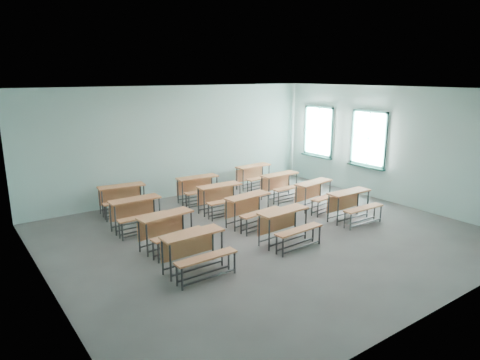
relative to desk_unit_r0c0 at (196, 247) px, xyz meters
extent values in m
cube|color=slate|center=(2.19, 0.73, -0.50)|extent=(9.00, 8.00, 0.02)
cube|color=silver|center=(2.19, 0.73, 2.72)|extent=(9.00, 8.00, 0.02)
cube|color=#ADD8D0|center=(2.19, 4.74, 1.11)|extent=(9.00, 0.02, 3.20)
cube|color=#ADD8D0|center=(2.19, -3.28, 1.11)|extent=(9.00, 0.02, 3.20)
cube|color=#ADD8D0|center=(-2.32, 0.73, 1.11)|extent=(0.02, 8.00, 3.20)
cube|color=#ADD8D0|center=(6.70, 0.73, 1.11)|extent=(0.02, 8.00, 3.20)
cube|color=#17413A|center=(6.66, 3.53, 0.44)|extent=(0.06, 1.20, 0.06)
cube|color=#17413A|center=(6.66, 3.53, 1.98)|extent=(0.06, 1.20, 0.06)
cube|color=#17413A|center=(6.66, 2.96, 1.21)|extent=(0.06, 0.06, 1.60)
cube|color=#17413A|center=(6.66, 4.10, 1.21)|extent=(0.06, 0.06, 1.60)
cube|color=#17413A|center=(6.66, 3.53, 1.21)|extent=(0.04, 0.04, 1.48)
cube|color=#17413A|center=(6.66, 3.53, 1.21)|extent=(0.04, 1.08, 0.04)
cube|color=#17413A|center=(6.62, 3.53, 0.38)|extent=(0.14, 1.28, 0.04)
cube|color=white|center=(6.69, 3.53, 1.21)|extent=(0.01, 1.08, 1.48)
cube|color=#17413A|center=(6.66, 1.53, 0.44)|extent=(0.06, 1.20, 0.06)
cube|color=#17413A|center=(6.66, 1.53, 1.98)|extent=(0.06, 1.20, 0.06)
cube|color=#17413A|center=(6.66, 0.96, 1.21)|extent=(0.06, 0.06, 1.60)
cube|color=#17413A|center=(6.66, 2.10, 1.21)|extent=(0.06, 0.06, 1.60)
cube|color=#17413A|center=(6.66, 1.53, 1.21)|extent=(0.04, 0.04, 1.48)
cube|color=#17413A|center=(6.66, 1.53, 1.21)|extent=(0.04, 1.08, 0.04)
cube|color=#17413A|center=(6.62, 1.53, 0.38)|extent=(0.14, 1.28, 0.04)
cube|color=white|center=(6.69, 1.53, 1.21)|extent=(0.01, 1.08, 1.48)
cube|color=#C67547|center=(0.00, 0.11, 0.22)|extent=(1.17, 0.40, 0.04)
cube|color=#C67547|center=(0.00, 0.28, -0.08)|extent=(1.11, 0.03, 0.40)
cylinder|color=#3E4144|center=(-0.53, -0.06, -0.15)|extent=(0.04, 0.04, 0.69)
cylinder|color=#3E4144|center=(0.54, -0.04, -0.15)|extent=(0.04, 0.04, 0.69)
cylinder|color=#3E4144|center=(-0.54, 0.25, -0.15)|extent=(0.04, 0.04, 0.69)
cylinder|color=#3E4144|center=(0.53, 0.27, -0.15)|extent=(0.04, 0.04, 0.69)
cube|color=#3E4144|center=(0.00, -0.05, -0.39)|extent=(1.07, 0.04, 0.03)
cube|color=#3E4144|center=(0.00, 0.26, -0.39)|extent=(1.07, 0.04, 0.03)
cube|color=#C67547|center=(0.00, -0.36, -0.07)|extent=(1.17, 0.26, 0.03)
cylinder|color=#3E4144|center=(-0.53, -0.46, -0.29)|extent=(0.04, 0.04, 0.40)
cylinder|color=#3E4144|center=(0.54, -0.45, -0.29)|extent=(0.04, 0.04, 0.40)
cylinder|color=#3E4144|center=(-0.53, -0.28, -0.29)|extent=(0.04, 0.04, 0.40)
cylinder|color=#3E4144|center=(0.54, -0.26, -0.29)|extent=(0.04, 0.04, 0.40)
cube|color=#3E4144|center=(0.00, -0.45, -0.41)|extent=(1.07, 0.04, 0.03)
cube|color=#3E4144|center=(0.00, -0.27, -0.41)|extent=(1.07, 0.04, 0.03)
cube|color=#C67547|center=(2.22, 0.15, 0.22)|extent=(1.18, 0.45, 0.04)
cube|color=#C67547|center=(2.21, 0.33, -0.08)|extent=(1.11, 0.07, 0.40)
cylinder|color=#3E4144|center=(1.69, -0.03, -0.15)|extent=(0.04, 0.04, 0.69)
cylinder|color=#3E4144|center=(2.76, 0.03, -0.15)|extent=(0.04, 0.04, 0.69)
cylinder|color=#3E4144|center=(1.68, 0.28, -0.15)|extent=(0.04, 0.04, 0.69)
cylinder|color=#3E4144|center=(2.75, 0.34, -0.15)|extent=(0.04, 0.04, 0.69)
cube|color=#3E4144|center=(2.23, 0.00, -0.39)|extent=(1.07, 0.08, 0.03)
cube|color=#3E4144|center=(2.21, 0.31, -0.39)|extent=(1.07, 0.08, 0.03)
cube|color=#C67547|center=(2.24, -0.31, -0.07)|extent=(1.18, 0.30, 0.03)
cylinder|color=#3E4144|center=(1.71, -0.43, -0.29)|extent=(0.04, 0.04, 0.40)
cylinder|color=#3E4144|center=(2.78, -0.38, -0.29)|extent=(0.04, 0.04, 0.40)
cylinder|color=#3E4144|center=(1.70, -0.25, -0.29)|extent=(0.04, 0.04, 0.40)
cylinder|color=#3E4144|center=(2.77, -0.19, -0.29)|extent=(0.04, 0.04, 0.40)
cube|color=#3E4144|center=(2.25, -0.40, -0.41)|extent=(1.07, 0.08, 0.03)
cube|color=#3E4144|center=(2.24, -0.22, -0.41)|extent=(1.07, 0.08, 0.03)
cube|color=#C67547|center=(4.51, 0.33, 0.22)|extent=(1.17, 0.41, 0.04)
cube|color=#C67547|center=(4.51, 0.51, -0.08)|extent=(1.11, 0.04, 0.40)
cylinder|color=#3E4144|center=(3.97, 0.19, -0.15)|extent=(0.04, 0.04, 0.69)
cylinder|color=#3E4144|center=(5.04, 0.16, -0.15)|extent=(0.04, 0.04, 0.69)
cylinder|color=#3E4144|center=(3.97, 0.50, -0.15)|extent=(0.04, 0.04, 0.69)
cylinder|color=#3E4144|center=(5.04, 0.47, -0.15)|extent=(0.04, 0.04, 0.69)
cube|color=#3E4144|center=(4.50, 0.17, -0.39)|extent=(1.07, 0.05, 0.03)
cube|color=#3E4144|center=(4.51, 0.49, -0.39)|extent=(1.07, 0.05, 0.03)
cube|color=#C67547|center=(4.50, -0.14, -0.07)|extent=(1.17, 0.27, 0.03)
cylinder|color=#3E4144|center=(3.96, -0.22, -0.29)|extent=(0.04, 0.04, 0.40)
cylinder|color=#3E4144|center=(5.03, -0.24, -0.29)|extent=(0.04, 0.04, 0.40)
cylinder|color=#3E4144|center=(3.96, -0.03, -0.29)|extent=(0.04, 0.04, 0.40)
cylinder|color=#3E4144|center=(5.03, -0.06, -0.29)|extent=(0.04, 0.04, 0.40)
cube|color=#3E4144|center=(4.49, -0.23, -0.41)|extent=(1.07, 0.05, 0.03)
cube|color=#3E4144|center=(4.50, -0.04, -0.41)|extent=(1.07, 0.05, 0.03)
cube|color=#C67547|center=(0.08, 1.36, 0.22)|extent=(1.20, 0.52, 0.04)
cube|color=#C67547|center=(0.06, 1.54, -0.08)|extent=(1.10, 0.14, 0.40)
cylinder|color=#3E4144|center=(-0.44, 1.15, -0.15)|extent=(0.04, 0.04, 0.69)
cylinder|color=#3E4144|center=(0.63, 1.27, -0.15)|extent=(0.04, 0.04, 0.69)
cylinder|color=#3E4144|center=(-0.47, 1.46, -0.15)|extent=(0.04, 0.04, 0.69)
cylinder|color=#3E4144|center=(0.59, 1.58, -0.15)|extent=(0.04, 0.04, 0.69)
cube|color=#3E4144|center=(0.09, 1.21, -0.39)|extent=(1.07, 0.15, 0.03)
cube|color=#3E4144|center=(0.06, 1.52, -0.39)|extent=(1.07, 0.15, 0.03)
cube|color=#C67547|center=(0.13, 0.90, -0.07)|extent=(1.19, 0.37, 0.03)
cylinder|color=#3E4144|center=(-0.39, 0.75, -0.29)|extent=(0.04, 0.04, 0.40)
cylinder|color=#3E4144|center=(0.67, 0.87, -0.29)|extent=(0.04, 0.04, 0.40)
cylinder|color=#3E4144|center=(-0.41, 0.93, -0.29)|extent=(0.04, 0.04, 0.40)
cylinder|color=#3E4144|center=(0.65, 1.05, -0.29)|extent=(0.04, 0.04, 0.40)
cube|color=#3E4144|center=(0.14, 0.81, -0.41)|extent=(1.07, 0.15, 0.03)
cube|color=#3E4144|center=(0.12, 0.99, -0.41)|extent=(1.07, 0.15, 0.03)
cube|color=#C67547|center=(2.28, 1.50, 0.22)|extent=(1.20, 0.50, 0.04)
cube|color=#C67547|center=(2.26, 1.67, -0.08)|extent=(1.11, 0.13, 0.40)
cylinder|color=#3E4144|center=(1.76, 1.29, -0.15)|extent=(0.04, 0.04, 0.69)
cylinder|color=#3E4144|center=(2.83, 1.39, -0.15)|extent=(0.04, 0.04, 0.69)
cylinder|color=#3E4144|center=(1.73, 1.60, -0.15)|extent=(0.04, 0.04, 0.69)
cylinder|color=#3E4144|center=(2.80, 1.70, -0.15)|extent=(0.04, 0.04, 0.69)
cube|color=#3E4144|center=(2.30, 1.34, -0.39)|extent=(1.07, 0.13, 0.03)
cube|color=#3E4144|center=(2.26, 1.65, -0.39)|extent=(1.07, 0.13, 0.03)
cube|color=#C67547|center=(2.33, 1.03, -0.07)|extent=(1.19, 0.36, 0.03)
cylinder|color=#3E4144|center=(1.80, 0.89, -0.29)|extent=(0.04, 0.04, 0.40)
cylinder|color=#3E4144|center=(2.87, 0.99, -0.29)|extent=(0.04, 0.04, 0.40)
cylinder|color=#3E4144|center=(1.78, 1.07, -0.29)|extent=(0.04, 0.04, 0.40)
cylinder|color=#3E4144|center=(2.85, 1.18, -0.29)|extent=(0.04, 0.04, 0.40)
cube|color=#3E4144|center=(2.33, 0.94, -0.41)|extent=(1.07, 0.13, 0.03)
cube|color=#3E4144|center=(2.32, 1.12, -0.41)|extent=(1.07, 0.13, 0.03)
cube|color=#C67547|center=(4.48, 1.51, 0.22)|extent=(1.21, 0.54, 0.04)
cube|color=#C67547|center=(4.46, 1.69, -0.08)|extent=(1.10, 0.17, 0.40)
cylinder|color=#3E4144|center=(3.97, 1.28, -0.15)|extent=(0.04, 0.04, 0.69)
cylinder|color=#3E4144|center=(5.03, 1.43, -0.15)|extent=(0.04, 0.04, 0.69)
cylinder|color=#3E4144|center=(3.93, 1.59, -0.15)|extent=(0.04, 0.04, 0.69)
cylinder|color=#3E4144|center=(4.99, 1.74, -0.15)|extent=(0.04, 0.04, 0.69)
cube|color=#3E4144|center=(4.50, 1.36, -0.39)|extent=(1.06, 0.17, 0.03)
cube|color=#3E4144|center=(4.46, 1.66, -0.39)|extent=(1.06, 0.17, 0.03)
cube|color=#C67547|center=(4.54, 1.05, -0.07)|extent=(1.19, 0.40, 0.03)
cylinder|color=#3E4144|center=(4.03, 0.88, -0.29)|extent=(0.04, 0.04, 0.40)
cylinder|color=#3E4144|center=(5.09, 1.03, -0.29)|extent=(0.04, 0.04, 0.40)
cylinder|color=#3E4144|center=(4.00, 1.07, -0.29)|extent=(0.04, 0.04, 0.40)
cylinder|color=#3E4144|center=(5.06, 1.21, -0.29)|extent=(0.04, 0.04, 0.40)
cube|color=#3E4144|center=(4.56, 0.96, -0.41)|extent=(1.06, 0.17, 0.03)
cube|color=#3E4144|center=(4.53, 1.14, -0.41)|extent=(1.06, 0.17, 0.03)
cube|color=#C67547|center=(0.00, 2.78, 0.22)|extent=(1.17, 0.39, 0.04)
cube|color=#C67547|center=(0.00, 2.96, -0.08)|extent=(1.11, 0.02, 0.40)
cylinder|color=#3E4144|center=(-0.54, 2.63, -0.15)|extent=(0.04, 0.04, 0.69)
cylinder|color=#3E4144|center=(0.53, 2.62, -0.15)|extent=(0.04, 0.04, 0.69)
cylinder|color=#3E4144|center=(-0.54, 2.94, -0.15)|extent=(0.04, 0.04, 0.69)
cylinder|color=#3E4144|center=(0.53, 2.94, -0.15)|extent=(0.04, 0.04, 0.69)
cube|color=#3E4144|center=(0.00, 2.63, -0.39)|extent=(1.07, 0.03, 0.03)
cube|color=#3E4144|center=(0.00, 2.94, -0.39)|extent=(1.07, 0.03, 0.03)
cube|color=#C67547|center=(0.00, 2.31, -0.07)|extent=(1.17, 0.25, 0.03)
cylinder|color=#3E4144|center=(-0.54, 2.22, -0.29)|extent=(0.04, 0.04, 0.40)
cylinder|color=#3E4144|center=(0.53, 2.22, -0.29)|extent=(0.04, 0.04, 0.40)
cylinder|color=#3E4144|center=(-0.54, 2.41, -0.29)|extent=(0.04, 0.04, 0.40)
cylinder|color=#3E4144|center=(0.53, 2.41, -0.29)|extent=(0.04, 0.04, 0.40)
cube|color=#3E4144|center=(0.00, 2.22, -0.41)|extent=(1.07, 0.03, 0.03)
cube|color=#3E4144|center=(0.00, 2.41, -0.41)|extent=(1.07, 0.03, 0.03)
cube|color=#C67547|center=(2.27, 2.71, 0.22)|extent=(1.18, 0.44, 0.04)
cube|color=#C67547|center=(2.27, 2.89, -0.08)|extent=(1.11, 0.07, 0.40)
cylinder|color=#3E4144|center=(1.73, 2.58, -0.15)|extent=(0.04, 0.04, 0.69)
cylinder|color=#3E4144|center=(2.79, 2.53, -0.15)|extent=(0.04, 0.04, 0.69)
cylinder|color=#3E4144|center=(1.74, 2.89, -0.15)|extent=(0.04, 0.04, 0.69)
cylinder|color=#3E4144|center=(2.81, 2.84, -0.15)|extent=(0.04, 0.04, 0.69)
cube|color=#3E4144|center=(2.26, 2.55, -0.39)|extent=(1.07, 0.08, 0.03)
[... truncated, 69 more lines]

